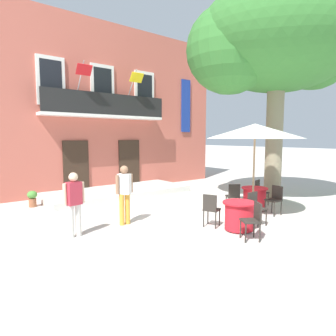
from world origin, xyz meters
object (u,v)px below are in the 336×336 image
object	(u,v)px
cafe_table_middle	(254,198)
cafe_chair_near_tree_0	(211,208)
cafe_chair_middle_1	(275,198)
pedestrian_near_entrance	(124,191)
cafe_chair_middle_0	(233,195)
cafe_chair_middle_2	(260,191)
ground_planter_left	(32,198)
cafe_umbrella	(255,132)
plane_tree	(275,44)
cafe_chair_near_tree_1	(253,218)
cafe_chair_near_tree_2	(255,206)
pedestrian_mid_plaza	(74,201)
cafe_table_near_tree	(239,216)

from	to	relation	value
cafe_table_middle	cafe_chair_near_tree_0	bearing A→B (deg)	-170.79
cafe_chair_middle_1	pedestrian_near_entrance	bearing A→B (deg)	155.04
cafe_chair_middle_0	cafe_chair_middle_2	bearing A→B (deg)	-3.77
ground_planter_left	pedestrian_near_entrance	world-z (taller)	pedestrian_near_entrance
cafe_umbrella	plane_tree	bearing A→B (deg)	20.97
cafe_chair_near_tree_1	pedestrian_near_entrance	distance (m)	3.49
cafe_chair_near_tree_1	cafe_chair_middle_2	bearing A→B (deg)	32.15
cafe_chair_near_tree_1	cafe_chair_middle_2	distance (m)	3.77
cafe_chair_near_tree_1	cafe_umbrella	world-z (taller)	cafe_umbrella
cafe_chair_near_tree_0	cafe_chair_near_tree_2	size ratio (longest dim) A/B	1.00
cafe_umbrella	pedestrian_near_entrance	bearing A→B (deg)	155.92
cafe_table_middle	cafe_chair_near_tree_2	bearing A→B (deg)	-143.90
cafe_table_middle	plane_tree	bearing A→B (deg)	16.32
cafe_table_middle	pedestrian_mid_plaza	bearing A→B (deg)	169.15
cafe_umbrella	ground_planter_left	xyz separation A→B (m)	(-5.16, 5.45, -2.29)
cafe_chair_near_tree_1	cafe_chair_near_tree_2	distance (m)	1.30
cafe_chair_near_tree_0	cafe_chair_near_tree_1	world-z (taller)	same
cafe_chair_middle_0	cafe_umbrella	bearing A→B (deg)	-87.41
plane_tree	ground_planter_left	distance (m)	10.30
cafe_chair_middle_0	cafe_chair_middle_2	xyz separation A→B (m)	(1.37, -0.09, 0.00)
pedestrian_near_entrance	cafe_chair_middle_1	bearing A→B (deg)	-24.96
cafe_chair_middle_0	cafe_chair_middle_1	size ratio (longest dim) A/B	1.00
cafe_table_near_tree	cafe_table_middle	distance (m)	2.41
cafe_chair_middle_2	pedestrian_near_entrance	world-z (taller)	pedestrian_near_entrance
pedestrian_near_entrance	cafe_umbrella	bearing A→B (deg)	-24.08
plane_tree	cafe_chair_near_tree_1	xyz separation A→B (m)	(-4.11, -2.22, -5.28)
cafe_table_near_tree	cafe_chair_near_tree_1	bearing A→B (deg)	-116.06
cafe_chair_near_tree_1	cafe_chair_middle_0	world-z (taller)	same
cafe_table_middle	ground_planter_left	world-z (taller)	cafe_table_middle
cafe_chair_near_tree_1	cafe_umbrella	xyz separation A→B (m)	(1.86, 1.35, 2.08)
cafe_table_near_tree	plane_tree	bearing A→B (deg)	22.14
cafe_chair_near_tree_2	cafe_table_middle	distance (m)	1.75
cafe_chair_near_tree_1	cafe_umbrella	distance (m)	3.10
pedestrian_near_entrance	pedestrian_mid_plaza	bearing A→B (deg)	-174.70
cafe_chair_near_tree_1	cafe_chair_near_tree_0	bearing A→B (deg)	92.07
pedestrian_near_entrance	cafe_table_middle	bearing A→B (deg)	-16.17
cafe_table_near_tree	ground_planter_left	xyz separation A→B (m)	(-3.63, 6.12, -0.07)
cafe_chair_middle_0	cafe_umbrella	size ratio (longest dim) A/B	0.31
cafe_chair_near_tree_2	cafe_chair_middle_0	xyz separation A→B (m)	(0.74, 1.38, 0.00)
cafe_chair_near_tree_0	cafe_chair_middle_2	size ratio (longest dim) A/B	1.00
cafe_chair_near_tree_0	pedestrian_mid_plaza	size ratio (longest dim) A/B	0.57
cafe_chair_middle_0	cafe_chair_middle_2	distance (m)	1.37
pedestrian_near_entrance	pedestrian_mid_plaza	size ratio (longest dim) A/B	1.04
cafe_chair_middle_1	ground_planter_left	size ratio (longest dim) A/B	1.59
plane_tree	cafe_table_near_tree	bearing A→B (deg)	-157.86
cafe_chair_near_tree_1	ground_planter_left	bearing A→B (deg)	115.85
cafe_chair_middle_2	cafe_chair_near_tree_0	bearing A→B (deg)	-168.17
cafe_umbrella	pedestrian_mid_plaza	size ratio (longest dim) A/B	1.82
cafe_chair_near_tree_1	cafe_chair_middle_1	bearing A→B (deg)	21.53
plane_tree	ground_planter_left	xyz separation A→B (m)	(-7.41, 4.58, -5.49)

